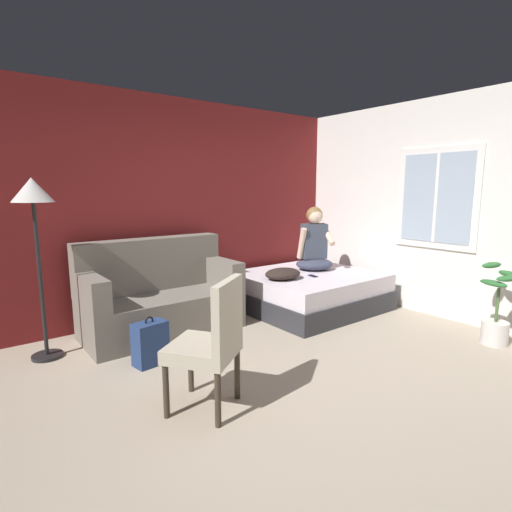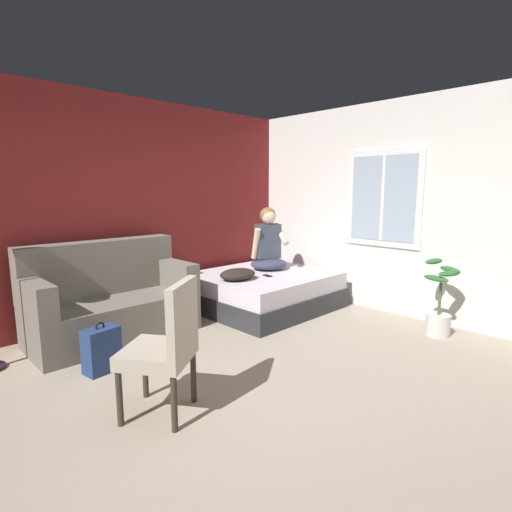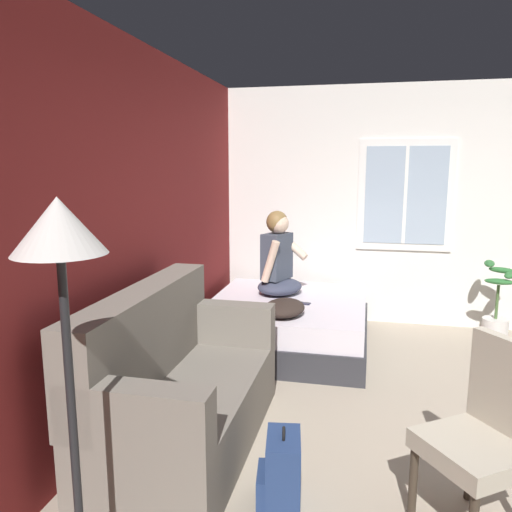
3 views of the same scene
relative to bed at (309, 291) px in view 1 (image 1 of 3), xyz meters
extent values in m
plane|color=tan|center=(-1.93, -1.55, -0.24)|extent=(40.00, 40.00, 0.00)
cube|color=maroon|center=(-1.93, 0.97, 1.11)|extent=(10.89, 0.16, 2.70)
cube|color=silver|center=(1.10, -1.55, 1.11)|extent=(0.16, 6.29, 2.70)
cube|color=white|center=(1.01, -1.15, 1.25)|extent=(0.02, 1.04, 1.24)
cube|color=#9EB2C6|center=(0.99, -1.15, 1.25)|extent=(0.01, 0.88, 1.08)
cube|color=white|center=(0.99, -1.15, 1.25)|extent=(0.01, 0.04, 1.08)
cube|color=#2D2D33|center=(0.00, 0.00, -0.11)|extent=(1.73, 1.58, 0.26)
cube|color=silver|center=(0.00, 0.00, 0.13)|extent=(1.68, 1.53, 0.22)
cube|color=slate|center=(-1.97, 0.33, -0.02)|extent=(1.71, 0.81, 0.44)
cube|color=slate|center=(-1.97, 0.63, 0.50)|extent=(1.70, 0.25, 0.60)
cube|color=slate|center=(-2.73, 0.33, 0.36)|extent=(0.19, 0.80, 0.32)
cube|color=slate|center=(-1.21, 0.32, 0.36)|extent=(0.19, 0.80, 0.32)
cylinder|color=#382D23|center=(-2.37, -1.03, -0.04)|extent=(0.04, 0.04, 0.40)
cylinder|color=#382D23|center=(-2.69, -1.26, -0.04)|extent=(0.04, 0.04, 0.40)
cylinder|color=#382D23|center=(-2.14, -1.35, -0.04)|extent=(0.04, 0.04, 0.40)
cylinder|color=#382D23|center=(-2.46, -1.58, -0.04)|extent=(0.04, 0.04, 0.40)
cube|color=#B2A893|center=(-2.42, -1.31, 0.21)|extent=(0.64, 0.64, 0.10)
cube|color=#B2A893|center=(-2.30, -1.47, 0.50)|extent=(0.41, 0.32, 0.48)
ellipsoid|color=#383D51|center=(0.22, 0.12, 0.32)|extent=(0.65, 0.60, 0.16)
cube|color=#3F4756|center=(0.23, 0.16, 0.64)|extent=(0.38, 0.31, 0.48)
cylinder|color=beige|center=(0.03, 0.19, 0.62)|extent=(0.15, 0.23, 0.44)
cylinder|color=beige|center=(0.36, 0.02, 0.74)|extent=(0.21, 0.38, 0.29)
sphere|color=beige|center=(0.23, 0.14, 0.99)|extent=(0.21, 0.21, 0.21)
ellipsoid|color=olive|center=(0.23, 0.16, 1.00)|extent=(0.29, 0.29, 0.23)
cube|color=navy|center=(-2.42, -0.36, -0.04)|extent=(0.32, 0.22, 0.40)
cube|color=navy|center=(-2.44, -0.25, -0.13)|extent=(0.24, 0.08, 0.18)
torus|color=black|center=(-2.42, -0.36, 0.18)|extent=(0.09, 0.03, 0.09)
ellipsoid|color=#2D231E|center=(-0.53, -0.05, 0.31)|extent=(0.51, 0.40, 0.14)
cube|color=black|center=(-0.11, -0.17, 0.25)|extent=(0.09, 0.15, 0.01)
cylinder|color=black|center=(-3.15, 0.39, -0.22)|extent=(0.28, 0.28, 0.03)
cylinder|color=black|center=(-3.15, 0.39, 0.52)|extent=(0.04, 0.04, 1.45)
cone|color=silver|center=(-3.15, 0.39, 1.35)|extent=(0.36, 0.36, 0.22)
cylinder|color=silver|center=(0.61, -2.10, -0.12)|extent=(0.26, 0.26, 0.24)
cylinder|color=#426033|center=(0.61, -2.10, 0.18)|extent=(0.03, 0.03, 0.36)
ellipsoid|color=#2D6B33|center=(0.51, -2.08, 0.42)|extent=(0.15, 0.29, 0.06)
ellipsoid|color=#2D6B33|center=(0.70, -2.15, 0.50)|extent=(0.22, 0.29, 0.06)
ellipsoid|color=#2D6B33|center=(0.63, -2.00, 0.58)|extent=(0.29, 0.15, 0.06)
ellipsoid|color=#2D6B33|center=(0.57, -2.19, 0.48)|extent=(0.30, 0.21, 0.06)
camera|label=1|loc=(-3.79, -3.70, 1.36)|focal=28.00mm
camera|label=2|loc=(-3.79, -3.70, 1.36)|focal=28.00mm
camera|label=3|loc=(-4.82, -0.75, 1.58)|focal=35.00mm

